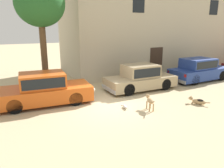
{
  "coord_description": "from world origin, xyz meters",
  "views": [
    {
      "loc": [
        -4.03,
        -8.9,
        3.61
      ],
      "look_at": [
        0.35,
        0.2,
        0.9
      ],
      "focal_mm": 34.89,
      "sensor_mm": 36.0,
      "label": 1
    }
  ],
  "objects": [
    {
      "name": "apartment_block",
      "position": [
        8.21,
        6.78,
        3.7
      ],
      "size": [
        16.46,
        5.67,
        7.4
      ],
      "color": "#BCB299",
      "rests_on": "ground_plane"
    },
    {
      "name": "ground_plane",
      "position": [
        0.0,
        0.0,
        0.0
      ],
      "size": [
        80.0,
        80.0,
        0.0
      ],
      "primitive_type": "plane",
      "color": "tan"
    },
    {
      "name": "stray_dog_spotted",
      "position": [
        1.41,
        -1.45,
        0.42
      ],
      "size": [
        0.37,
        0.92,
        0.65
      ],
      "rotation": [
        0.0,
        0.0,
        1.3
      ],
      "color": "tan",
      "rests_on": "ground_plane"
    },
    {
      "name": "stray_cat",
      "position": [
        0.5,
        -0.84,
        0.07
      ],
      "size": [
        0.3,
        0.62,
        0.15
      ],
      "rotation": [
        0.0,
        0.0,
        4.48
      ],
      "color": "beige",
      "rests_on": "ground_plane"
    },
    {
      "name": "acacia_tree_left",
      "position": [
        -2.22,
        3.46,
        4.68
      ],
      "size": [
        2.59,
        2.33,
        5.99
      ],
      "color": "brown",
      "rests_on": "ground_plane"
    },
    {
      "name": "parked_sedan_second",
      "position": [
        2.77,
        1.45,
        0.72
      ],
      "size": [
        4.26,
        1.76,
        1.47
      ],
      "rotation": [
        0.0,
        0.0,
        0.01
      ],
      "color": "tan",
      "rests_on": "ground_plane"
    },
    {
      "name": "parked_sedan_nearest",
      "position": [
        -2.67,
        1.36,
        0.73
      ],
      "size": [
        4.59,
        2.08,
        1.49
      ],
      "rotation": [
        0.0,
        0.0,
        -0.06
      ],
      "color": "#D15619",
      "rests_on": "ground_plane"
    },
    {
      "name": "parked_sedan_third",
      "position": [
        7.54,
        1.57,
        0.75
      ],
      "size": [
        4.46,
        1.92,
        1.51
      ],
      "rotation": [
        0.0,
        0.0,
        0.04
      ],
      "color": "navy",
      "rests_on": "ground_plane"
    },
    {
      "name": "stray_dog_tan",
      "position": [
        3.86,
        -1.88,
        0.16
      ],
      "size": [
        0.58,
        0.93,
        0.36
      ],
      "rotation": [
        0.0,
        0.0,
        2.1
      ],
      "color": "tan",
      "rests_on": "ground_plane"
    }
  ]
}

